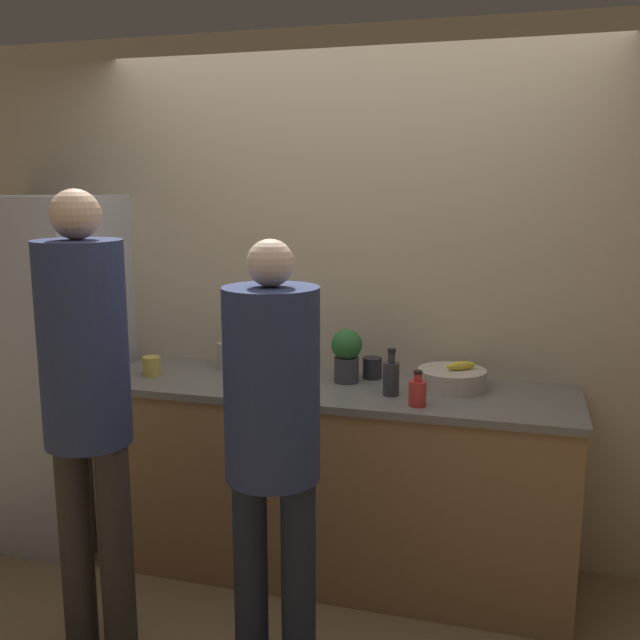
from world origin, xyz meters
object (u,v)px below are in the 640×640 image
Objects in this scene: person_left at (86,391)px; cup_black at (372,368)px; person_center at (272,426)px; bottle_dark at (391,377)px; refrigerator at (50,369)px; bottle_red at (418,392)px; potted_plant at (347,353)px; fruit_bowl at (452,378)px; cup_yellow at (152,366)px; utensil_crock at (226,354)px.

person_left is 1.37m from cup_black.
bottle_dark is at bearing 67.03° from person_center.
refrigerator is 11.82× the size of bottle_red.
bottle_dark is at bearing -61.59° from cup_black.
person_center is 6.54× the size of potted_plant.
refrigerator is at bearing 177.84° from bottle_dark.
fruit_bowl is 0.32m from bottle_dark.
cup_yellow is at bearing 174.52° from bottle_red.
bottle_red is at bearing -42.12° from bottle_dark.
refrigerator reaches higher than cup_yellow.
utensil_crock is 1.78× the size of bottle_red.
potted_plant is at bearing 86.07° from person_center.
person_center is at bearing -93.93° from potted_plant.
cup_black is (0.16, 0.98, -0.01)m from person_center.
person_center is at bearing -58.18° from utensil_crock.
utensil_crock reaches higher than fruit_bowl.
cup_yellow is 1.08m from cup_black.
fruit_bowl is 0.40m from cup_black.
refrigerator is 2.08m from fruit_bowl.
fruit_bowl is 1.15× the size of utensil_crock.
bottle_red reaches higher than cup_black.
cup_black reaches higher than cup_yellow.
fruit_bowl is at bearing 69.85° from bottle_red.
refrigerator is at bearing -169.83° from utensil_crock.
fruit_bowl is at bearing 37.17° from person_left.
utensil_crock is (0.13, 1.02, -0.08)m from person_left.
cup_yellow is (-0.30, -0.23, -0.03)m from utensil_crock.
potted_plant is (1.58, 0.09, 0.17)m from refrigerator.
person_left is at bearing -175.06° from person_center.
cup_yellow is at bearing -142.05° from utensil_crock.
utensil_crock is at bearing 37.95° from cup_yellow.
utensil_crock reaches higher than potted_plant.
utensil_crock is 2.67× the size of cup_black.
cup_black is at bearing 118.41° from bottle_dark.
person_center is (1.52, -0.79, 0.09)m from refrigerator.
person_left is at bearing -129.91° from potted_plant.
cup_yellow is (-0.16, 0.78, -0.11)m from person_left.
bottle_dark is 2.23× the size of cup_yellow.
utensil_crock reaches higher than cup_yellow.
refrigerator is 1.60m from potted_plant.
potted_plant is (-0.10, -0.10, 0.09)m from cup_black.
person_center reaches higher than utensil_crock.
refrigerator reaches higher than cup_black.
fruit_bowl is at bearing 7.32° from cup_yellow.
person_left reaches higher than cup_black.
bottle_dark is 1.19m from cup_yellow.
refrigerator reaches higher than fruit_bowl.
fruit_bowl is 1.48× the size of bottle_dark.
person_left is 1.29m from bottle_dark.
cup_yellow is at bearing 140.92° from person_center.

